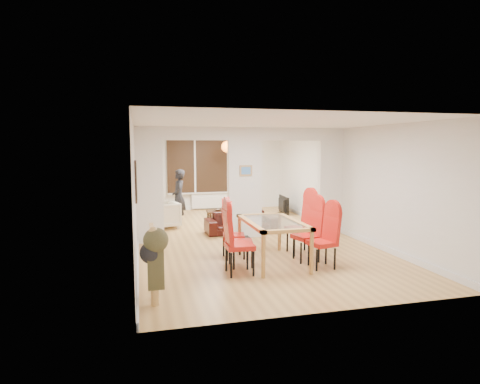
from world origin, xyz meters
name	(u,v)px	position (x,y,z in m)	size (l,w,h in m)	color
floor	(245,237)	(0.00, 0.00, 0.00)	(5.00, 9.00, 0.01)	tan
room_walls	(245,183)	(0.00, 0.00, 1.30)	(5.00, 9.00, 2.60)	silver
divider_wall	(245,183)	(0.00, 0.00, 1.30)	(5.00, 0.18, 2.60)	white
bay_window_blinds	(211,166)	(0.00, 4.44, 1.50)	(3.00, 0.08, 1.80)	black
radiator	(212,201)	(0.00, 4.40, 0.30)	(1.40, 0.08, 0.50)	white
pendant_light	(227,147)	(0.30, 3.30, 2.15)	(0.36, 0.36, 0.36)	orange
stair_newel	(153,256)	(-2.25, -3.20, 0.55)	(0.40, 1.20, 1.10)	tan
wall_poster	(136,181)	(-2.47, -2.40, 1.60)	(0.04, 0.52, 0.67)	gray
pillar_photo	(246,171)	(0.00, -0.10, 1.60)	(0.30, 0.03, 0.25)	#4C8CD8
dining_table	(272,242)	(-0.04, -2.18, 0.40)	(0.96, 1.70, 0.80)	#BE8A46
dining_chair_la	(240,240)	(-0.80, -2.67, 0.58)	(0.46, 0.46, 1.15)	red
dining_chair_lb	(241,238)	(-0.67, -2.25, 0.52)	(0.42, 0.42, 1.04)	red
dining_chair_lc	(234,232)	(-0.67, -1.69, 0.51)	(0.41, 0.41, 1.03)	red
dining_chair_ra	(322,238)	(0.71, -2.68, 0.53)	(0.42, 0.42, 1.06)	red
dining_chair_rb	(306,232)	(0.62, -2.21, 0.55)	(0.44, 0.44, 1.10)	red
dining_chair_rc	(300,225)	(0.71, -1.69, 0.58)	(0.47, 0.47, 1.16)	red
sofa	(241,222)	(0.04, 0.52, 0.26)	(1.77, 0.69, 0.52)	black
armchair	(163,215)	(-1.82, 1.59, 0.35)	(0.77, 0.75, 0.70)	white
person	(179,197)	(-1.36, 1.96, 0.77)	(0.37, 0.56, 1.53)	black
television	(281,205)	(2.00, 2.98, 0.28)	(0.13, 0.98, 0.57)	black
coffee_table	(224,214)	(0.05, 2.63, 0.12)	(1.01, 0.51, 0.23)	#372213
bottle	(225,206)	(0.06, 2.53, 0.37)	(0.07, 0.07, 0.27)	#143F19
bowl	(218,210)	(-0.14, 2.58, 0.26)	(0.22, 0.22, 0.05)	#372213
shoes	(244,239)	(-0.14, -0.44, 0.05)	(0.26, 0.28, 0.11)	black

